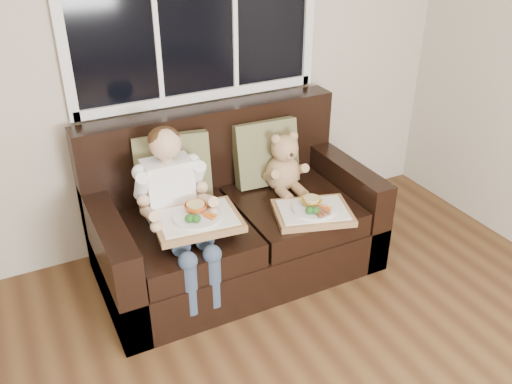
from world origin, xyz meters
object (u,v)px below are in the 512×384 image
loveseat (232,222)px  tray_right (313,211)px  child (175,198)px  tray_left (197,219)px  teddy_bear (284,166)px

loveseat → tray_right: bearing=-44.3°
child → tray_right: child is taller
loveseat → tray_right: 0.54m
child → tray_right: bearing=-17.1°
loveseat → tray_left: loveseat is taller
loveseat → teddy_bear: loveseat is taller
teddy_bear → tray_left: (-0.70, -0.29, -0.03)m
loveseat → child: (-0.40, -0.12, 0.34)m
tray_left → teddy_bear: bearing=28.2°
child → loveseat: bearing=16.9°
loveseat → tray_right: size_ratio=3.24×
tray_left → tray_right: 0.71m
child → tray_left: size_ratio=1.78×
teddy_bear → tray_right: bearing=-89.3°
teddy_bear → tray_right: 0.39m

